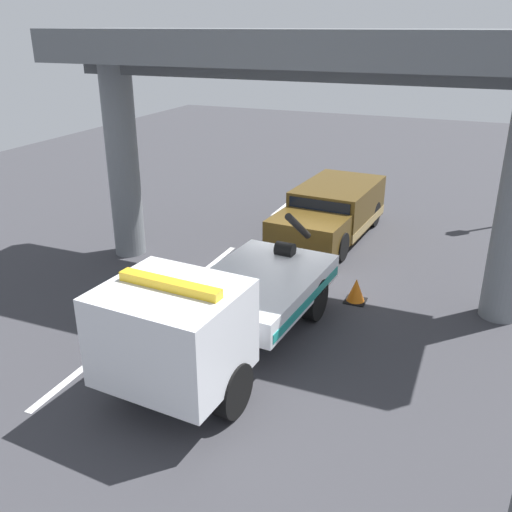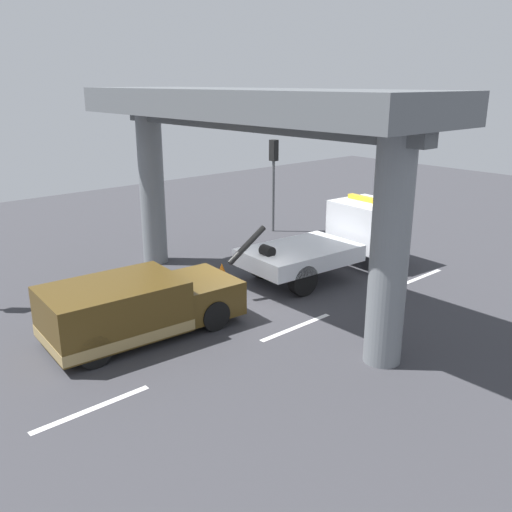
{
  "view_description": "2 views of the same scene",
  "coord_description": "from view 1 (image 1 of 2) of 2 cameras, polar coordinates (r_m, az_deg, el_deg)",
  "views": [
    {
      "loc": [
        13.19,
        4.41,
        6.36
      ],
      "look_at": [
        1.7,
        -0.42,
        1.2
      ],
      "focal_mm": 39.3,
      "sensor_mm": 36.0,
      "label": 1
    },
    {
      "loc": [
        -9.99,
        -12.11,
        6.46
      ],
      "look_at": [
        0.05,
        -0.72,
        1.63
      ],
      "focal_mm": 38.61,
      "sensor_mm": 36.0,
      "label": 2
    }
  ],
  "objects": [
    {
      "name": "lane_stripe_east",
      "position": [
        11.8,
        -17.84,
        -11.33
      ],
      "size": [
        2.6,
        0.16,
        0.01
      ],
      "primitive_type": "cube",
      "color": "silver",
      "rests_on": "ground"
    },
    {
      "name": "lane_stripe_mid",
      "position": [
        16.17,
        -4.33,
        -0.72
      ],
      "size": [
        2.6,
        0.16,
        0.01
      ],
      "primitive_type": "cube",
      "color": "silver",
      "rests_on": "ground"
    },
    {
      "name": "overpass_structure",
      "position": [
        13.76,
        4.24,
        17.82
      ],
      "size": [
        3.6,
        12.3,
        6.27
      ],
      "color": "slate",
      "rests_on": "ground"
    },
    {
      "name": "tow_truck_white",
      "position": [
        10.95,
        -4.2,
        -5.69
      ],
      "size": [
        7.32,
        2.81,
        2.46
      ],
      "color": "white",
      "rests_on": "ground"
    },
    {
      "name": "ground_plane",
      "position": [
        15.31,
        3.92,
        -2.3
      ],
      "size": [
        60.0,
        40.0,
        0.1
      ],
      "primitive_type": "cube",
      "color": "#38383D"
    },
    {
      "name": "traffic_cone_orange",
      "position": [
        14.04,
        10.14,
        -3.51
      ],
      "size": [
        0.51,
        0.51,
        0.61
      ],
      "color": "orange",
      "rests_on": "ground"
    },
    {
      "name": "lane_stripe_west",
      "position": [
        21.35,
        2.97,
        5.15
      ],
      "size": [
        2.6,
        0.16,
        0.01
      ],
      "primitive_type": "cube",
      "color": "silver",
      "rests_on": "ground"
    },
    {
      "name": "towed_van_green",
      "position": [
        18.2,
        7.7,
        4.43
      ],
      "size": [
        5.34,
        2.54,
        1.58
      ],
      "color": "#4C3814",
      "rests_on": "ground"
    }
  ]
}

